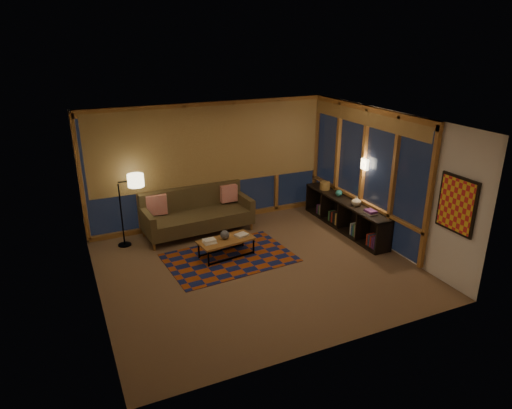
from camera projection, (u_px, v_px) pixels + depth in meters
name	position (u px, v px, depth m)	size (l,w,h in m)	color
floor	(256.00, 267.00, 8.39)	(5.50, 5.00, 0.01)	brown
ceiling	(256.00, 121.00, 7.44)	(5.50, 5.00, 0.01)	white
walls	(256.00, 198.00, 7.92)	(5.51, 5.01, 2.70)	silver
window_wall_back	(211.00, 164.00, 9.99)	(5.30, 0.16, 2.60)	#905F36
window_wall_right	(362.00, 171.00, 9.46)	(0.16, 3.70, 2.60)	#905F36
wall_art	(457.00, 205.00, 7.35)	(0.06, 0.74, 0.94)	red
wall_sconce	(365.00, 164.00, 9.24)	(0.12, 0.18, 0.22)	#FFEDB3
sofa	(198.00, 213.00, 9.68)	(2.28, 0.92, 0.93)	brown
pillow_left	(157.00, 206.00, 9.47)	(0.42, 0.14, 0.42)	red
pillow_right	(229.00, 196.00, 10.13)	(0.38, 0.13, 0.38)	red
area_rug	(229.00, 258.00, 8.74)	(2.35, 1.57, 0.01)	#8B360E
coffee_table	(226.00, 248.00, 8.76)	(1.06, 0.49, 0.35)	#905F36
book_stack_a	(209.00, 241.00, 8.54)	(0.22, 0.17, 0.06)	white
book_stack_b	(241.00, 235.00, 8.84)	(0.25, 0.20, 0.05)	white
ceramic_pot	(225.00, 235.00, 8.69)	(0.18, 0.18, 0.18)	black
floor_lamp	(121.00, 211.00, 9.02)	(0.49, 0.32, 1.47)	black
bookshelf	(345.00, 215.00, 9.93)	(0.40, 2.67, 0.67)	black
basket	(325.00, 186.00, 10.47)	(0.23, 0.23, 0.17)	olive
teal_bowl	(339.00, 193.00, 10.03)	(0.15, 0.15, 0.15)	#226C66
vase	(356.00, 201.00, 9.47)	(0.20, 0.20, 0.21)	#BBAC89
shelf_book_stack	(371.00, 212.00, 9.08)	(0.19, 0.26, 0.08)	white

